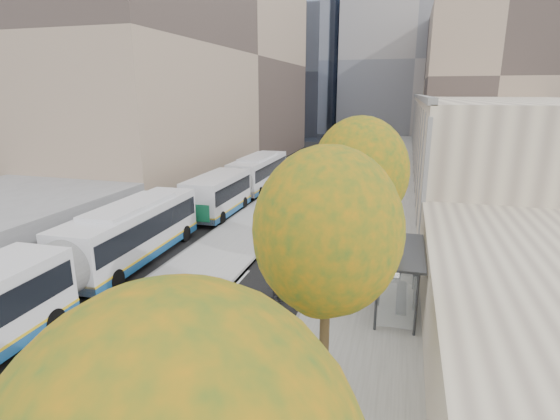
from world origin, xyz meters
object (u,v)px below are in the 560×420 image
(bus_far, at_px, (244,180))
(cyclist, at_px, (277,289))
(bus_shelter, at_px, (404,260))
(bus_near, at_px, (82,259))
(distant_car, at_px, (297,159))

(bus_far, relative_size, cyclist, 8.17)
(bus_shelter, distance_m, bus_far, 20.90)
(bus_near, distance_m, distant_car, 38.30)
(bus_shelter, height_order, bus_near, bus_near)
(bus_shelter, xyz_separation_m, bus_far, (-12.94, 16.40, -0.59))
(cyclist, xyz_separation_m, distant_car, (-8.34, 37.22, -0.19))
(bus_near, relative_size, cyclist, 8.20)
(bus_near, height_order, distant_car, bus_near)
(distant_car, bearing_deg, bus_shelter, -51.79)
(bus_shelter, relative_size, bus_far, 0.25)
(bus_near, relative_size, bus_far, 1.00)
(cyclist, bearing_deg, bus_far, 121.14)
(cyclist, distance_m, distant_car, 38.14)
(bus_shelter, xyz_separation_m, bus_near, (-13.46, -2.17, -0.59))
(bus_near, bearing_deg, cyclist, 5.46)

